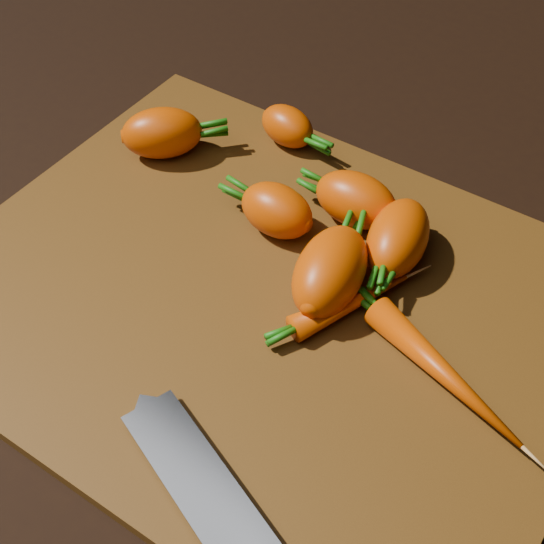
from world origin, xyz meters
The scene contains 10 objects.
ground centered at (0.00, 0.00, -0.01)m, with size 2.00×2.00×0.01m, color black.
cutting_board centered at (0.00, 0.00, 0.01)m, with size 0.50×0.40×0.01m, color #613910.
carrot_0 centered at (-0.18, 0.09, 0.04)m, with size 0.07×0.05×0.05m, color #C24103.
carrot_1 centered at (-0.03, 0.07, 0.03)m, with size 0.06×0.04×0.04m, color #C24103.
carrot_2 centered at (0.07, 0.09, 0.04)m, with size 0.08×0.05×0.05m, color #C24103.
carrot_3 centered at (0.04, 0.03, 0.04)m, with size 0.09×0.05×0.05m, color #C24103.
carrot_4 centered at (0.02, 0.11, 0.03)m, with size 0.07×0.05×0.05m, color #C24103.
carrot_5 centered at (-0.09, 0.17, 0.03)m, with size 0.06×0.04×0.04m, color #C24103.
carrot_6 centered at (0.06, 0.02, 0.02)m, with size 0.10×0.02×0.02m, color #C24103.
carrot_7 centered at (0.15, 0.00, 0.02)m, with size 0.14×0.02×0.02m, color #C24103.
Camera 1 is at (0.22, -0.31, 0.46)m, focal length 50.00 mm.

